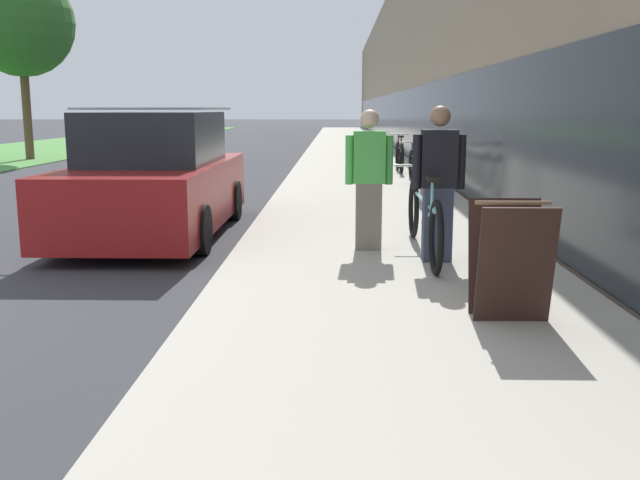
{
  "coord_description": "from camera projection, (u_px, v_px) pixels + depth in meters",
  "views": [
    {
      "loc": [
        4.93,
        -4.88,
        1.71
      ],
      "look_at": [
        4.51,
        13.11,
        -1.62
      ],
      "focal_mm": 40.0,
      "sensor_mm": 36.0,
      "label": 1
    }
  ],
  "objects": [
    {
      "name": "person_bystander",
      "position": [
        369.0,
        180.0,
        7.95
      ],
      "size": [
        0.53,
        0.21,
        1.56
      ],
      "color": "#756B5B",
      "rests_on": "sidewalk_slab"
    },
    {
      "name": "sidewalk_slab",
      "position": [
        352.0,
        155.0,
        25.73
      ],
      "size": [
        3.46,
        70.0,
        0.14
      ],
      "color": "#BCB5A5",
      "rests_on": "ground"
    },
    {
      "name": "cruiser_bike_middle",
      "position": [
        414.0,
        165.0,
        15.47
      ],
      "size": [
        0.52,
        1.69,
        0.85
      ],
      "color": "black",
      "rests_on": "sidewalk_slab"
    },
    {
      "name": "bike_rack_hoop",
      "position": [
        419.0,
        172.0,
        12.0
      ],
      "size": [
        0.05,
        0.6,
        0.84
      ],
      "color": "gray",
      "rests_on": "sidewalk_slab"
    },
    {
      "name": "parked_sedan_curbside",
      "position": [
        156.0,
        181.0,
        9.66
      ],
      "size": [
        1.92,
        4.54,
        1.73
      ],
      "color": "maroon",
      "rests_on": "ground"
    },
    {
      "name": "cruiser_bike_farthest",
      "position": [
        400.0,
        156.0,
        17.84
      ],
      "size": [
        0.52,
        1.88,
        0.93
      ],
      "color": "black",
      "rests_on": "sidewalk_slab"
    },
    {
      "name": "cruiser_bike_nearest",
      "position": [
        430.0,
        172.0,
        13.25
      ],
      "size": [
        0.52,
        1.86,
        0.98
      ],
      "color": "black",
      "rests_on": "sidewalk_slab"
    },
    {
      "name": "lawn_strip",
      "position": [
        38.0,
        149.0,
        29.98
      ],
      "size": [
        7.02,
        70.0,
        0.03
      ],
      "color": "#518E42",
      "rests_on": "ground"
    },
    {
      "name": "street_tree_far",
      "position": [
        20.0,
        24.0,
        23.23
      ],
      "size": [
        3.45,
        3.45,
        6.18
      ],
      "color": "brown",
      "rests_on": "ground"
    },
    {
      "name": "tandem_bicycle",
      "position": [
        424.0,
        219.0,
        7.76
      ],
      "size": [
        0.52,
        2.75,
        0.92
      ],
      "color": "black",
      "rests_on": "sidewalk_slab"
    },
    {
      "name": "person_rider",
      "position": [
        438.0,
        184.0,
        7.33
      ],
      "size": [
        0.54,
        0.21,
        1.6
      ],
      "color": "#33384C",
      "rests_on": "sidewalk_slab"
    },
    {
      "name": "sandwich_board_sign",
      "position": [
        510.0,
        260.0,
        5.36
      ],
      "size": [
        0.56,
        0.56,
        0.9
      ],
      "color": "#331E19",
      "rests_on": "sidewalk_slab"
    },
    {
      "name": "storefront_facade",
      "position": [
        496.0,
        70.0,
        32.82
      ],
      "size": [
        10.01,
        70.0,
        6.96
      ],
      "color": "gray",
      "rests_on": "ground"
    }
  ]
}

